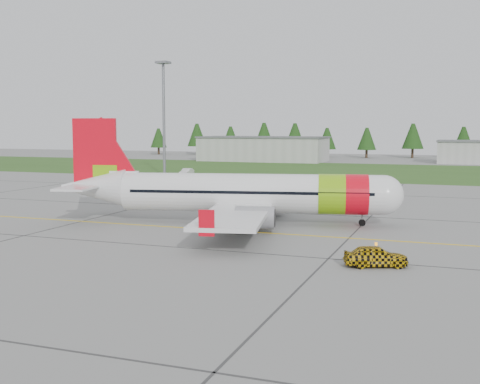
% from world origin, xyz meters
% --- Properties ---
extents(ground, '(320.00, 320.00, 0.00)m').
position_xyz_m(ground, '(0.00, 0.00, 0.00)').
color(ground, gray).
rests_on(ground, ground).
extents(aircraft, '(31.36, 29.39, 9.60)m').
position_xyz_m(aircraft, '(-0.43, 12.09, 2.77)').
color(aircraft, silver).
rests_on(aircraft, ground).
extents(follow_me_car, '(1.84, 1.99, 4.00)m').
position_xyz_m(follow_me_car, '(13.27, -1.21, 2.00)').
color(follow_me_car, yellow).
rests_on(follow_me_car, ground).
extents(service_van, '(1.60, 1.52, 4.25)m').
position_xyz_m(service_van, '(-28.02, 58.87, 2.13)').
color(service_van, silver).
rests_on(service_van, ground).
extents(grass_strip, '(320.00, 50.00, 0.03)m').
position_xyz_m(grass_strip, '(0.00, 82.00, 0.01)').
color(grass_strip, '#30561E').
rests_on(grass_strip, ground).
extents(taxi_guideline, '(120.00, 0.25, 0.02)m').
position_xyz_m(taxi_guideline, '(0.00, 8.00, 0.01)').
color(taxi_guideline, gold).
rests_on(taxi_guideline, ground).
extents(hangar_west, '(32.00, 14.00, 6.00)m').
position_xyz_m(hangar_west, '(-30.00, 110.00, 3.00)').
color(hangar_west, '#A8A8A3').
rests_on(hangar_west, ground).
extents(floodlight_mast, '(0.50, 0.50, 20.00)m').
position_xyz_m(floodlight_mast, '(-32.00, 58.00, 10.00)').
color(floodlight_mast, slate).
rests_on(floodlight_mast, ground).
extents(treeline, '(160.00, 8.00, 10.00)m').
position_xyz_m(treeline, '(0.00, 138.00, 5.00)').
color(treeline, '#1C3F14').
rests_on(treeline, ground).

